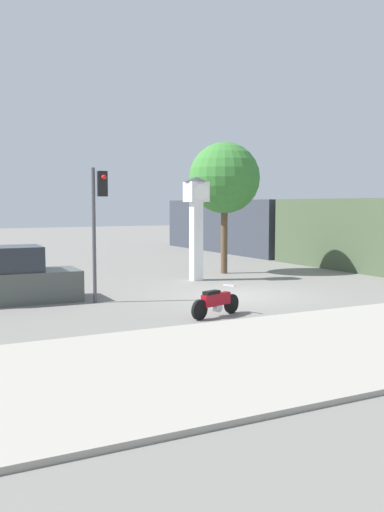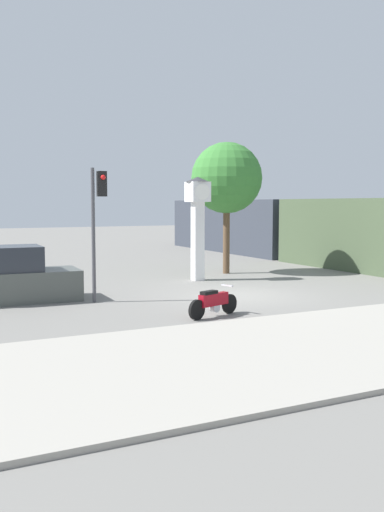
{
  "view_description": "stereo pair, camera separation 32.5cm",
  "coord_description": "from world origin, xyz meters",
  "px_view_note": "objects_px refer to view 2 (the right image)",
  "views": [
    {
      "loc": [
        -10.36,
        -16.53,
        3.14
      ],
      "look_at": [
        -1.24,
        1.02,
        1.33
      ],
      "focal_mm": 40.0,
      "sensor_mm": 36.0,
      "label": 1
    },
    {
      "loc": [
        -10.07,
        -16.68,
        3.14
      ],
      "look_at": [
        -1.24,
        1.02,
        1.33
      ],
      "focal_mm": 40.0,
      "sensor_mm": 36.0,
      "label": 2
    }
  ],
  "objects_px": {
    "street_tree": "(227,178)",
    "freight_train": "(296,230)",
    "traffic_light": "(97,210)",
    "parked_car": "(11,279)",
    "clock_tower": "(198,212)",
    "motorcycle": "(213,302)"
  },
  "relations": [
    {
      "from": "motorcycle",
      "to": "parked_car",
      "type": "height_order",
      "value": "parked_car"
    },
    {
      "from": "freight_train",
      "to": "traffic_light",
      "type": "bearing_deg",
      "value": -149.14
    },
    {
      "from": "motorcycle",
      "to": "traffic_light",
      "type": "relative_size",
      "value": 0.43
    },
    {
      "from": "motorcycle",
      "to": "freight_train",
      "type": "height_order",
      "value": "freight_train"
    },
    {
      "from": "traffic_light",
      "to": "parked_car",
      "type": "xyz_separation_m",
      "value": [
        -2.52,
        1.26,
        -2.19
      ]
    },
    {
      "from": "traffic_light",
      "to": "street_tree",
      "type": "distance_m",
      "value": 8.94
    },
    {
      "from": "clock_tower",
      "to": "parked_car",
      "type": "bearing_deg",
      "value": -165.75
    },
    {
      "from": "freight_train",
      "to": "street_tree",
      "type": "xyz_separation_m",
      "value": [
        -6.66,
        -3.69,
        2.58
      ]
    },
    {
      "from": "clock_tower",
      "to": "street_tree",
      "type": "bearing_deg",
      "value": 34.17
    },
    {
      "from": "street_tree",
      "to": "parked_car",
      "type": "xyz_separation_m",
      "value": [
        -9.98,
        -3.48,
        -3.53
      ]
    },
    {
      "from": "freight_train",
      "to": "parked_car",
      "type": "distance_m",
      "value": 18.15
    },
    {
      "from": "street_tree",
      "to": "parked_car",
      "type": "height_order",
      "value": "street_tree"
    },
    {
      "from": "street_tree",
      "to": "freight_train",
      "type": "bearing_deg",
      "value": 29.0
    },
    {
      "from": "clock_tower",
      "to": "street_tree",
      "type": "height_order",
      "value": "street_tree"
    },
    {
      "from": "traffic_light",
      "to": "parked_car",
      "type": "height_order",
      "value": "traffic_light"
    },
    {
      "from": "street_tree",
      "to": "traffic_light",
      "type": "bearing_deg",
      "value": -147.54
    },
    {
      "from": "freight_train",
      "to": "parked_car",
      "type": "bearing_deg",
      "value": -156.67
    },
    {
      "from": "freight_train",
      "to": "parked_car",
      "type": "xyz_separation_m",
      "value": [
        -16.64,
        -7.18,
        -0.95
      ]
    },
    {
      "from": "parked_car",
      "to": "street_tree",
      "type": "bearing_deg",
      "value": 21.59
    },
    {
      "from": "street_tree",
      "to": "motorcycle",
      "type": "bearing_deg",
      "value": -121.97
    },
    {
      "from": "motorcycle",
      "to": "parked_car",
      "type": "xyz_separation_m",
      "value": [
        -4.67,
        5.03,
        0.35
      ]
    },
    {
      "from": "freight_train",
      "to": "street_tree",
      "type": "height_order",
      "value": "street_tree"
    }
  ]
}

